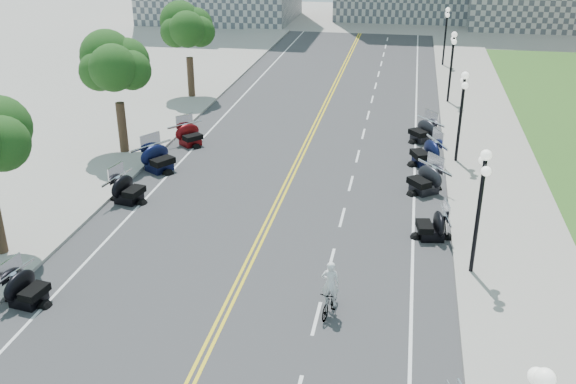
# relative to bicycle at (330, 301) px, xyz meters

# --- Properties ---
(ground) EXTENTS (160.00, 160.00, 0.00)m
(ground) POSITION_rel_bicycle_xyz_m (-3.59, -0.41, -0.50)
(ground) COLOR gray
(road) EXTENTS (16.00, 90.00, 0.01)m
(road) POSITION_rel_bicycle_xyz_m (-3.59, 9.59, -0.49)
(road) COLOR #333335
(road) RESTS_ON ground
(centerline_yellow_a) EXTENTS (0.12, 90.00, 0.00)m
(centerline_yellow_a) POSITION_rel_bicycle_xyz_m (-3.71, 9.59, -0.49)
(centerline_yellow_a) COLOR yellow
(centerline_yellow_a) RESTS_ON road
(centerline_yellow_b) EXTENTS (0.12, 90.00, 0.00)m
(centerline_yellow_b) POSITION_rel_bicycle_xyz_m (-3.47, 9.59, -0.49)
(centerline_yellow_b) COLOR yellow
(centerline_yellow_b) RESTS_ON road
(edge_line_north) EXTENTS (0.12, 90.00, 0.00)m
(edge_line_north) POSITION_rel_bicycle_xyz_m (2.81, 9.59, -0.49)
(edge_line_north) COLOR white
(edge_line_north) RESTS_ON road
(edge_line_south) EXTENTS (0.12, 90.00, 0.00)m
(edge_line_south) POSITION_rel_bicycle_xyz_m (-9.99, 9.59, -0.49)
(edge_line_south) COLOR white
(edge_line_south) RESTS_ON road
(lane_dash_6) EXTENTS (0.12, 2.00, 0.00)m
(lane_dash_6) POSITION_rel_bicycle_xyz_m (-0.39, -0.41, -0.49)
(lane_dash_6) COLOR white
(lane_dash_6) RESTS_ON road
(lane_dash_7) EXTENTS (0.12, 2.00, 0.00)m
(lane_dash_7) POSITION_rel_bicycle_xyz_m (-0.39, 3.59, -0.49)
(lane_dash_7) COLOR white
(lane_dash_7) RESTS_ON road
(lane_dash_8) EXTENTS (0.12, 2.00, 0.00)m
(lane_dash_8) POSITION_rel_bicycle_xyz_m (-0.39, 7.59, -0.49)
(lane_dash_8) COLOR white
(lane_dash_8) RESTS_ON road
(lane_dash_9) EXTENTS (0.12, 2.00, 0.00)m
(lane_dash_9) POSITION_rel_bicycle_xyz_m (-0.39, 11.59, -0.49)
(lane_dash_9) COLOR white
(lane_dash_9) RESTS_ON road
(lane_dash_10) EXTENTS (0.12, 2.00, 0.00)m
(lane_dash_10) POSITION_rel_bicycle_xyz_m (-0.39, 15.59, -0.49)
(lane_dash_10) COLOR white
(lane_dash_10) RESTS_ON road
(lane_dash_11) EXTENTS (0.12, 2.00, 0.00)m
(lane_dash_11) POSITION_rel_bicycle_xyz_m (-0.39, 19.59, -0.49)
(lane_dash_11) COLOR white
(lane_dash_11) RESTS_ON road
(lane_dash_12) EXTENTS (0.12, 2.00, 0.00)m
(lane_dash_12) POSITION_rel_bicycle_xyz_m (-0.39, 23.59, -0.49)
(lane_dash_12) COLOR white
(lane_dash_12) RESTS_ON road
(lane_dash_13) EXTENTS (0.12, 2.00, 0.00)m
(lane_dash_13) POSITION_rel_bicycle_xyz_m (-0.39, 27.59, -0.49)
(lane_dash_13) COLOR white
(lane_dash_13) RESTS_ON road
(lane_dash_14) EXTENTS (0.12, 2.00, 0.00)m
(lane_dash_14) POSITION_rel_bicycle_xyz_m (-0.39, 31.59, -0.49)
(lane_dash_14) COLOR white
(lane_dash_14) RESTS_ON road
(lane_dash_15) EXTENTS (0.12, 2.00, 0.00)m
(lane_dash_15) POSITION_rel_bicycle_xyz_m (-0.39, 35.59, -0.49)
(lane_dash_15) COLOR white
(lane_dash_15) RESTS_ON road
(lane_dash_16) EXTENTS (0.12, 2.00, 0.00)m
(lane_dash_16) POSITION_rel_bicycle_xyz_m (-0.39, 39.59, -0.49)
(lane_dash_16) COLOR white
(lane_dash_16) RESTS_ON road
(lane_dash_17) EXTENTS (0.12, 2.00, 0.00)m
(lane_dash_17) POSITION_rel_bicycle_xyz_m (-0.39, 43.59, -0.49)
(lane_dash_17) COLOR white
(lane_dash_17) RESTS_ON road
(lane_dash_18) EXTENTS (0.12, 2.00, 0.00)m
(lane_dash_18) POSITION_rel_bicycle_xyz_m (-0.39, 47.59, -0.49)
(lane_dash_18) COLOR white
(lane_dash_18) RESTS_ON road
(lane_dash_19) EXTENTS (0.12, 2.00, 0.00)m
(lane_dash_19) POSITION_rel_bicycle_xyz_m (-0.39, 51.59, -0.49)
(lane_dash_19) COLOR white
(lane_dash_19) RESTS_ON road
(sidewalk_north) EXTENTS (5.00, 90.00, 0.15)m
(sidewalk_north) POSITION_rel_bicycle_xyz_m (6.91, 9.59, -0.42)
(sidewalk_north) COLOR #9E9991
(sidewalk_north) RESTS_ON ground
(sidewalk_south) EXTENTS (5.00, 90.00, 0.15)m
(sidewalk_south) POSITION_rel_bicycle_xyz_m (-14.09, 9.59, -0.42)
(sidewalk_south) COLOR #9E9991
(sidewalk_south) RESTS_ON ground
(street_lamp_2) EXTENTS (0.50, 1.20, 4.90)m
(street_lamp_2) POSITION_rel_bicycle_xyz_m (5.01, 3.59, 2.10)
(street_lamp_2) COLOR black
(street_lamp_2) RESTS_ON sidewalk_north
(street_lamp_3) EXTENTS (0.50, 1.20, 4.90)m
(street_lamp_3) POSITION_rel_bicycle_xyz_m (5.01, 15.59, 2.10)
(street_lamp_3) COLOR black
(street_lamp_3) RESTS_ON sidewalk_north
(street_lamp_4) EXTENTS (0.50, 1.20, 4.90)m
(street_lamp_4) POSITION_rel_bicycle_xyz_m (5.01, 27.59, 2.10)
(street_lamp_4) COLOR black
(street_lamp_4) RESTS_ON sidewalk_north
(street_lamp_5) EXTENTS (0.50, 1.20, 4.90)m
(street_lamp_5) POSITION_rel_bicycle_xyz_m (5.01, 39.59, 2.10)
(street_lamp_5) COLOR black
(street_lamp_5) RESTS_ON sidewalk_north
(tree_3) EXTENTS (4.80, 4.80, 9.20)m
(tree_3) POSITION_rel_bicycle_xyz_m (-13.59, 13.59, 4.25)
(tree_3) COLOR #235619
(tree_3) RESTS_ON sidewalk_south
(tree_4) EXTENTS (4.80, 4.80, 9.20)m
(tree_4) POSITION_rel_bicycle_xyz_m (-13.59, 25.59, 4.25)
(tree_4) COLOR #235619
(tree_4) RESTS_ON sidewalk_south
(motorcycle_n_7) EXTENTS (2.22, 2.22, 1.36)m
(motorcycle_n_7) POSITION_rel_bicycle_xyz_m (3.54, 6.33, 0.18)
(motorcycle_n_7) COLOR black
(motorcycle_n_7) RESTS_ON road
(motorcycle_n_8) EXTENTS (3.02, 3.02, 1.50)m
(motorcycle_n_8) POSITION_rel_bicycle_xyz_m (3.26, 11.18, 0.25)
(motorcycle_n_8) COLOR black
(motorcycle_n_8) RESTS_ON road
(motorcycle_n_9) EXTENTS (2.94, 2.94, 1.56)m
(motorcycle_n_9) POSITION_rel_bicycle_xyz_m (3.34, 14.99, 0.28)
(motorcycle_n_9) COLOR black
(motorcycle_n_9) RESTS_ON road
(motorcycle_n_10) EXTENTS (2.94, 2.94, 1.46)m
(motorcycle_n_10) POSITION_rel_bicycle_xyz_m (3.19, 18.89, 0.23)
(motorcycle_n_10) COLOR black
(motorcycle_n_10) RESTS_ON road
(motorcycle_s_5) EXTENTS (2.21, 2.21, 1.37)m
(motorcycle_s_5) POSITION_rel_bicycle_xyz_m (-10.60, -1.40, 0.19)
(motorcycle_s_5) COLOR black
(motorcycle_s_5) RESTS_ON road
(motorcycle_s_7) EXTENTS (2.42, 2.42, 1.45)m
(motorcycle_s_7) POSITION_rel_bicycle_xyz_m (-10.64, 7.41, 0.23)
(motorcycle_s_7) COLOR black
(motorcycle_s_7) RESTS_ON road
(motorcycle_s_8) EXTENTS (3.09, 3.09, 1.57)m
(motorcycle_s_8) POSITION_rel_bicycle_xyz_m (-10.67, 11.45, 0.29)
(motorcycle_s_8) COLOR black
(motorcycle_s_8) RESTS_ON road
(motorcycle_s_9) EXTENTS (2.83, 2.83, 1.40)m
(motorcycle_s_9) POSITION_rel_bicycle_xyz_m (-10.35, 15.64, 0.20)
(motorcycle_s_9) COLOR #590A0C
(motorcycle_s_9) RESTS_ON road
(bicycle) EXTENTS (0.76, 1.71, 1.00)m
(bicycle) POSITION_rel_bicycle_xyz_m (0.00, 0.00, 0.00)
(bicycle) COLOR #A51414
(bicycle) RESTS_ON road
(cyclist_rider) EXTENTS (0.62, 0.41, 1.70)m
(cyclist_rider) POSITION_rel_bicycle_xyz_m (0.00, 0.00, 1.35)
(cyclist_rider) COLOR white
(cyclist_rider) RESTS_ON bicycle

